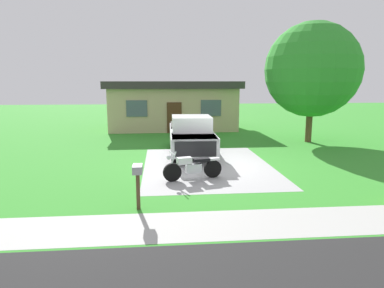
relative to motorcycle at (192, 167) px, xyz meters
name	(u,v)px	position (x,y,z in m)	size (l,w,h in m)	color
ground_plane	(207,166)	(0.82, 1.98, -0.47)	(80.00, 80.00, 0.00)	#348E2B
driveway_pad	(207,166)	(0.82, 1.98, -0.47)	(5.29, 7.38, 0.01)	#A5A5A5
sidewalk_strip	(240,224)	(0.82, -4.02, -0.47)	(36.00, 1.80, 0.01)	#ADADA8
motorcycle	(192,167)	(0.00, 0.00, 0.00)	(2.17, 0.87, 1.09)	black
pickup_truck	(191,135)	(0.33, 4.45, 0.48)	(2.12, 5.67, 1.90)	black
mailbox	(138,175)	(-1.76, -2.78, 0.51)	(0.26, 0.48, 1.26)	#4C3823
shade_tree	(312,70)	(7.50, 7.18, 3.67)	(5.34, 5.34, 6.82)	brown
neighbor_house	(173,104)	(-0.18, 13.89, 1.32)	(9.60, 5.60, 3.50)	tan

